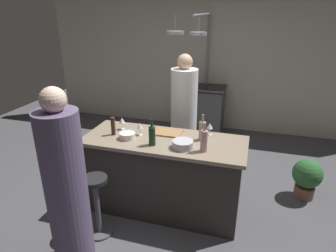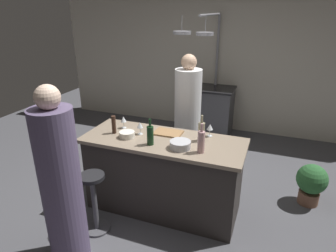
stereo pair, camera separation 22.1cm
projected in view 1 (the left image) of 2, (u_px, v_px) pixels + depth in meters
name	position (u px, v px, depth m)	size (l,w,h in m)	color
ground_plane	(164.00, 207.00, 3.58)	(9.00, 9.00, 0.00)	#4C4C51
back_wall	(208.00, 61.00, 5.63)	(6.40, 0.16, 2.60)	beige
kitchen_island	(164.00, 174.00, 3.41)	(1.80, 0.72, 0.90)	#332D2B
stove_range	(203.00, 110.00, 5.59)	(0.80, 0.64, 0.89)	#47474C
chef	(184.00, 121.00, 4.09)	(0.36, 0.36, 1.70)	white
bar_stool_left	(97.00, 203.00, 3.03)	(0.28, 0.28, 0.68)	#4C4C51
guest_left	(66.00, 190.00, 2.53)	(0.36, 0.36, 1.70)	#594C6B
overhead_pot_rack	(197.00, 48.00, 4.77)	(0.60, 1.37, 2.17)	gray
potted_plant	(307.00, 177.00, 3.66)	(0.36, 0.36, 0.52)	brown
cutting_board	(168.00, 133.00, 3.39)	(0.32, 0.22, 0.02)	#997047
pepper_mill	(113.00, 126.00, 3.32)	(0.05, 0.05, 0.21)	#382319
wine_bottle_rose	(204.00, 140.00, 2.93)	(0.07, 0.07, 0.31)	#B78C8E
wine_bottle_white	(202.00, 130.00, 3.19)	(0.07, 0.07, 0.29)	gray
wine_bottle_red	(152.00, 135.00, 3.07)	(0.07, 0.07, 0.29)	#143319
wine_glass_by_chef	(122.00, 121.00, 3.47)	(0.07, 0.07, 0.15)	silver
wine_glass_near_left_guest	(140.00, 126.00, 3.32)	(0.07, 0.07, 0.15)	silver
wine_glass_near_right_guest	(210.00, 126.00, 3.31)	(0.07, 0.07, 0.15)	silver
mixing_bowl_steel	(183.00, 144.00, 3.03)	(0.22, 0.22, 0.08)	#B7B7BC
mixing_bowl_ceramic	(127.00, 136.00, 3.25)	(0.17, 0.17, 0.07)	silver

